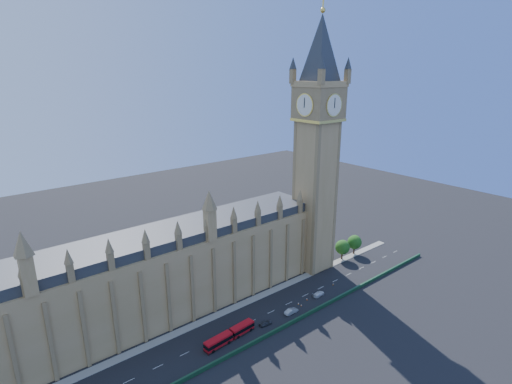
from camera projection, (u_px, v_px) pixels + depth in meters
ground at (262, 316)px, 127.68m from camera, size 400.00×400.00×0.00m
palace_westminster at (156, 276)px, 124.86m from camera, size 120.00×20.00×28.00m
elizabeth_tower at (318, 130)px, 145.23m from camera, size 20.59×20.59×105.00m
bridge_parapet at (281, 328)px, 120.83m from camera, size 160.00×0.60×1.20m
kerb_north at (244, 303)px, 134.70m from camera, size 160.00×3.00×0.16m
tree_east_near at (343, 247)px, 165.11m from camera, size 6.00×6.00×8.50m
tree_east_far at (355, 242)px, 169.95m from camera, size 6.00×6.00×8.50m
red_bus at (230, 335)px, 116.05m from camera, size 17.38×3.78×2.93m
car_grey at (266, 323)px, 123.12m from camera, size 4.31×2.06×1.42m
car_silver at (291, 311)px, 129.04m from camera, size 5.03×1.85×1.65m
car_white at (319, 294)px, 139.24m from camera, size 5.15×2.44×1.45m
cone_a at (298, 304)px, 134.16m from camera, size 0.48×0.48×0.67m
cone_b at (333, 284)px, 146.29m from camera, size 0.56×0.56×0.69m
cone_c at (307, 299)px, 136.66m from camera, size 0.57×0.57×0.73m
cone_d at (301, 305)px, 133.18m from camera, size 0.49×0.49×0.63m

